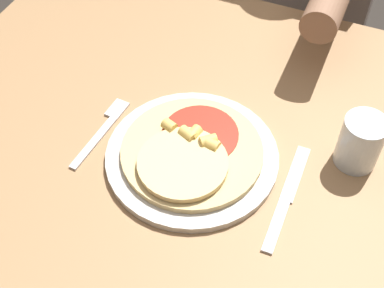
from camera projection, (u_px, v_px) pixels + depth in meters
The scene contains 6 objects.
dining_table at pixel (216, 191), 1.00m from camera, with size 1.18×0.93×0.73m.
plate at pixel (192, 156), 0.91m from camera, with size 0.30×0.30×0.01m.
pizza at pixel (191, 152), 0.90m from camera, with size 0.24×0.24×0.04m.
fork at pixel (104, 128), 0.96m from camera, with size 0.03×0.18×0.00m.
knife at pixel (286, 198), 0.86m from camera, with size 0.02×0.22×0.00m.
drinking_glass at pixel (360, 142), 0.88m from camera, with size 0.07×0.07×0.10m.
Camera 1 is at (0.18, -0.54, 1.45)m, focal length 50.00 mm.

